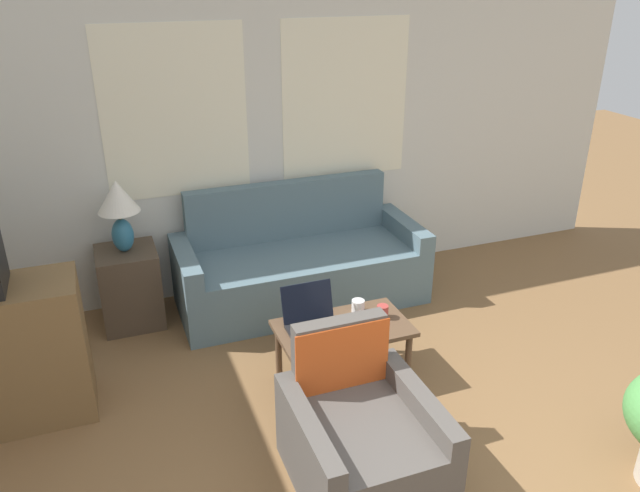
% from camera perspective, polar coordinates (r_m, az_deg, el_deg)
% --- Properties ---
extents(wall_back, '(6.58, 0.06, 2.60)m').
position_cam_1_polar(wall_back, '(5.17, -4.21, 10.12)').
color(wall_back, silver).
rests_on(wall_back, ground_plane).
extents(couch, '(1.99, 0.81, 0.94)m').
position_cam_1_polar(couch, '(5.16, -1.95, -1.94)').
color(couch, slate).
rests_on(couch, ground_plane).
extents(armchair, '(0.73, 0.82, 0.82)m').
position_cam_1_polar(armchair, '(3.51, 3.66, -17.19)').
color(armchair, '#514C47').
rests_on(armchair, ground_plane).
extents(side_table, '(0.45, 0.45, 0.61)m').
position_cam_1_polar(side_table, '(5.03, -16.96, -3.60)').
color(side_table, '#4C3D2D').
rests_on(side_table, ground_plane).
extents(table_lamp, '(0.30, 0.30, 0.55)m').
position_cam_1_polar(table_lamp, '(4.76, -17.94, 3.56)').
color(table_lamp, teal).
rests_on(table_lamp, side_table).
extents(coffee_table, '(0.87, 0.50, 0.41)m').
position_cam_1_polar(coffee_table, '(4.14, 2.11, -7.97)').
color(coffee_table, brown).
rests_on(coffee_table, ground_plane).
extents(laptop, '(0.35, 0.33, 0.27)m').
position_cam_1_polar(laptop, '(4.06, -0.71, -6.77)').
color(laptop, black).
rests_on(laptop, coffee_table).
extents(cup_navy, '(0.09, 0.09, 0.09)m').
position_cam_1_polar(cup_navy, '(4.26, 3.50, -5.50)').
color(cup_navy, white).
rests_on(cup_navy, coffee_table).
extents(cup_yellow, '(0.08, 0.08, 0.09)m').
position_cam_1_polar(cup_yellow, '(4.20, 5.74, -5.99)').
color(cup_yellow, '#B23D38').
rests_on(cup_yellow, coffee_table).
extents(tv_remote, '(0.11, 0.15, 0.02)m').
position_cam_1_polar(tv_remote, '(4.07, 4.97, -7.65)').
color(tv_remote, black).
rests_on(tv_remote, coffee_table).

